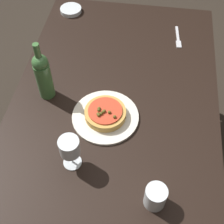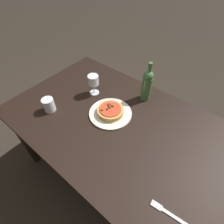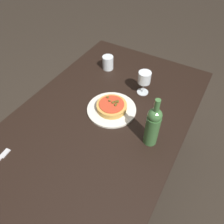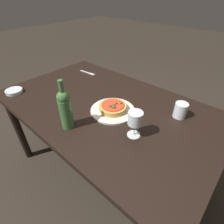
% 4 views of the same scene
% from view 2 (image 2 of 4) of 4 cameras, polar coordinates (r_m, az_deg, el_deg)
% --- Properties ---
extents(ground_plane, '(14.00, 14.00, 0.00)m').
position_cam_2_polar(ground_plane, '(1.75, 1.56, -18.94)').
color(ground_plane, '#2D261E').
extents(dining_table, '(1.51, 0.93, 0.73)m').
position_cam_2_polar(dining_table, '(1.19, 2.18, -6.01)').
color(dining_table, black).
rests_on(dining_table, ground_plane).
extents(dinner_plate, '(0.29, 0.29, 0.01)m').
position_cam_2_polar(dinner_plate, '(1.18, -0.52, -0.40)').
color(dinner_plate, silver).
rests_on(dinner_plate, dining_table).
extents(pizza, '(0.18, 0.18, 0.05)m').
position_cam_2_polar(pizza, '(1.16, -0.53, 0.45)').
color(pizza, gold).
rests_on(pizza, dinner_plate).
extents(wine_glass, '(0.08, 0.08, 0.15)m').
position_cam_2_polar(wine_glass, '(1.28, -6.11, 10.07)').
color(wine_glass, silver).
rests_on(wine_glass, dining_table).
extents(wine_bottle, '(0.07, 0.07, 0.29)m').
position_cam_2_polar(wine_bottle, '(1.24, 11.32, 8.80)').
color(wine_bottle, '#3D6B38').
rests_on(wine_bottle, dining_table).
extents(water_cup, '(0.08, 0.08, 0.10)m').
position_cam_2_polar(water_cup, '(1.25, -19.94, 2.24)').
color(water_cup, silver).
rests_on(water_cup, dining_table).
extents(fork, '(0.17, 0.04, 0.00)m').
position_cam_2_polar(fork, '(0.92, 17.38, -28.69)').
color(fork, silver).
rests_on(fork, dining_table).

